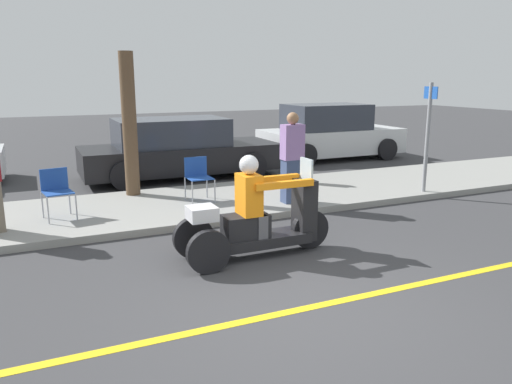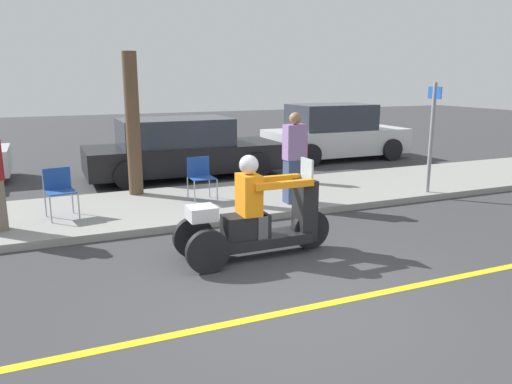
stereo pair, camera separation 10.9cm
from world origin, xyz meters
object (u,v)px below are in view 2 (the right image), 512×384
Objects in this scene: parked_car_lot_left at (182,149)px; parked_car_lot_right at (335,134)px; street_sign at (432,134)px; tree_trunk at (133,125)px; spectator_end_of_line at (301,160)px; spectator_by_tree at (294,160)px; folding_chair_set_back at (59,187)px; folding_chair_curbside at (200,174)px; motorcycle_trike at (256,221)px.

parked_car_lot_right is (4.93, 0.86, 0.08)m from parked_car_lot_left.
street_sign is at bearing -45.59° from parked_car_lot_left.
parked_car_lot_left is at bearing 52.70° from tree_trunk.
parked_car_lot_left is 2.16× the size of street_sign.
tree_trunk is at bearing -156.43° from parked_car_lot_right.
spectator_by_tree is at bearing -122.48° from spectator_end_of_line.
spectator_end_of_line is 5.11m from folding_chair_set_back.
street_sign reaches higher than folding_chair_curbside.
spectator_by_tree is at bearing -29.07° from folding_chair_curbside.
folding_chair_set_back is (-2.39, 2.76, 0.11)m from motorcycle_trike.
tree_trunk is (-6.40, -2.79, 0.75)m from parked_car_lot_right.
folding_chair_curbside is 1.70m from tree_trunk.
spectator_by_tree is at bearing -35.79° from tree_trunk.
tree_trunk is (-1.47, -1.93, 0.82)m from parked_car_lot_left.
folding_chair_set_back is 0.37× the size of street_sign.
spectator_end_of_line is 0.48× the size of street_sign.
spectator_end_of_line is at bearing 9.55° from folding_chair_set_back.
tree_trunk is 5.94m from street_sign.
parked_car_lot_right is at bearing 50.97° from motorcycle_trike.
tree_trunk is (-2.60, 1.87, 0.58)m from spectator_by_tree.
motorcycle_trike is at bearing -128.70° from spectator_by_tree.
tree_trunk is (-3.57, 0.35, 0.88)m from spectator_end_of_line.
parked_car_lot_left is at bearing 106.44° from spectator_by_tree.
parked_car_lot_left is 2.57m from tree_trunk.
parked_car_lot_left reaches higher than motorcycle_trike.
parked_car_lot_left is (0.43, 2.94, 0.06)m from folding_chair_curbside.
tree_trunk is at bearing 174.39° from spectator_end_of_line.
tree_trunk is (-0.92, 3.96, 1.00)m from motorcycle_trike.
parked_car_lot_left reaches higher than folding_chair_curbside.
motorcycle_trike is 2.71× the size of folding_chair_curbside.
folding_chair_curbside is (-1.55, 0.86, -0.31)m from spectator_by_tree.
motorcycle_trike is 0.47× the size of parked_car_lot_left.
folding_chair_curbside is 2.98m from parked_car_lot_left.
folding_chair_set_back is 0.17× the size of parked_car_lot_left.
street_sign is (4.47, -1.18, 0.69)m from folding_chair_curbside.
parked_car_lot_right is 1.94× the size of street_sign.
parked_car_lot_left is at bearing 46.79° from folding_chair_set_back.
spectator_end_of_line is 1.29× the size of folding_chair_curbside.
spectator_by_tree is 2.05× the size of folding_chair_curbside.
folding_chair_set_back is at bearing -133.21° from parked_car_lot_left.
motorcycle_trike is 4.99m from street_sign.
street_sign reaches higher than parked_car_lot_right.
spectator_end_of_line is 4.23m from parked_car_lot_right.
folding_chair_set_back is at bearing -140.81° from tree_trunk.
street_sign is at bearing -43.37° from spectator_end_of_line.
folding_chair_curbside is (2.51, 0.19, 0.00)m from folding_chair_set_back.
parked_car_lot_right is 5.09m from street_sign.
spectator_end_of_line is (0.97, 1.52, -0.30)m from spectator_by_tree.
spectator_end_of_line is 3.10m from parked_car_lot_left.
street_sign is (2.92, -0.32, 0.39)m from spectator_by_tree.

